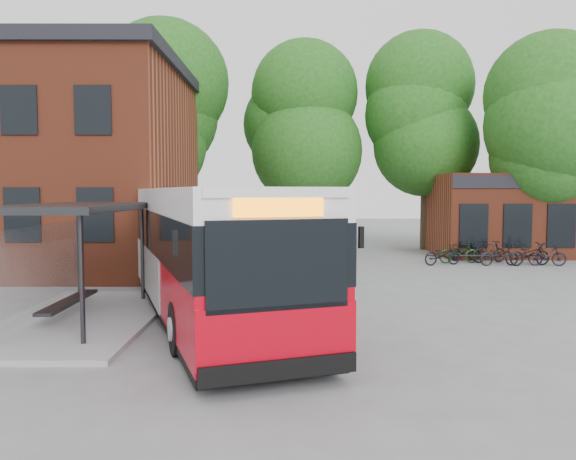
{
  "coord_description": "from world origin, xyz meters",
  "views": [
    {
      "loc": [
        0.49,
        -14.45,
        3.18
      ],
      "look_at": [
        0.53,
        2.46,
        2.0
      ],
      "focal_mm": 35.0,
      "sensor_mm": 36.0,
      "label": 1
    }
  ],
  "objects_px": {
    "bicycle_3": "(465,251)",
    "bicycle_6": "(530,254)",
    "bicycle_0": "(442,255)",
    "bicycle_2": "(459,252)",
    "bicycle_5": "(489,251)",
    "city_bus": "(204,251)",
    "bicycle_7": "(547,255)",
    "bicycle_4": "(499,255)",
    "bus_shelter": "(80,263)"
  },
  "relations": [
    {
      "from": "bicycle_3",
      "to": "bicycle_6",
      "type": "height_order",
      "value": "bicycle_6"
    },
    {
      "from": "bicycle_0",
      "to": "bicycle_6",
      "type": "distance_m",
      "value": 3.67
    },
    {
      "from": "bicycle_0",
      "to": "bicycle_3",
      "type": "distance_m",
      "value": 2.02
    },
    {
      "from": "bicycle_6",
      "to": "bicycle_2",
      "type": "bearing_deg",
      "value": 61.53
    },
    {
      "from": "bicycle_5",
      "to": "bicycle_6",
      "type": "distance_m",
      "value": 1.68
    },
    {
      "from": "bicycle_2",
      "to": "bicycle_5",
      "type": "distance_m",
      "value": 1.41
    },
    {
      "from": "city_bus",
      "to": "bicycle_5",
      "type": "distance_m",
      "value": 15.1
    },
    {
      "from": "bicycle_7",
      "to": "bicycle_0",
      "type": "bearing_deg",
      "value": 96.22
    },
    {
      "from": "bicycle_3",
      "to": "bicycle_4",
      "type": "relative_size",
      "value": 0.87
    },
    {
      "from": "bicycle_2",
      "to": "bicycle_7",
      "type": "xyz_separation_m",
      "value": [
        3.48,
        -0.91,
        -0.01
      ]
    },
    {
      "from": "bus_shelter",
      "to": "city_bus",
      "type": "distance_m",
      "value": 3.04
    },
    {
      "from": "bicycle_4",
      "to": "bicycle_6",
      "type": "height_order",
      "value": "bicycle_6"
    },
    {
      "from": "bus_shelter",
      "to": "bicycle_2",
      "type": "relative_size",
      "value": 3.86
    },
    {
      "from": "bus_shelter",
      "to": "bicycle_3",
      "type": "bearing_deg",
      "value": 42.11
    },
    {
      "from": "city_bus",
      "to": "bicycle_0",
      "type": "relative_size",
      "value": 7.39
    },
    {
      "from": "city_bus",
      "to": "bicycle_6",
      "type": "distance_m",
      "value": 15.53
    },
    {
      "from": "bicycle_5",
      "to": "bicycle_7",
      "type": "height_order",
      "value": "bicycle_5"
    },
    {
      "from": "city_bus",
      "to": "bicycle_5",
      "type": "relative_size",
      "value": 7.64
    },
    {
      "from": "bicycle_6",
      "to": "bicycle_7",
      "type": "distance_m",
      "value": 0.72
    },
    {
      "from": "bicycle_3",
      "to": "bicycle_7",
      "type": "bearing_deg",
      "value": -130.53
    },
    {
      "from": "bus_shelter",
      "to": "bicycle_6",
      "type": "distance_m",
      "value": 18.46
    },
    {
      "from": "bicycle_2",
      "to": "bicycle_0",
      "type": "bearing_deg",
      "value": 118.28
    },
    {
      "from": "city_bus",
      "to": "bicycle_3",
      "type": "distance_m",
      "value": 14.92
    },
    {
      "from": "city_bus",
      "to": "bicycle_0",
      "type": "distance_m",
      "value": 12.91
    },
    {
      "from": "bicycle_5",
      "to": "bicycle_7",
      "type": "relative_size",
      "value": 1.08
    },
    {
      "from": "bus_shelter",
      "to": "city_bus",
      "type": "height_order",
      "value": "city_bus"
    },
    {
      "from": "bus_shelter",
      "to": "bicycle_4",
      "type": "bearing_deg",
      "value": 36.09
    },
    {
      "from": "bicycle_4",
      "to": "bicycle_0",
      "type": "bearing_deg",
      "value": 77.61
    },
    {
      "from": "bicycle_4",
      "to": "bicycle_6",
      "type": "distance_m",
      "value": 1.3
    },
    {
      "from": "bicycle_2",
      "to": "bicycle_5",
      "type": "relative_size",
      "value": 1.09
    },
    {
      "from": "bus_shelter",
      "to": "bicycle_6",
      "type": "xyz_separation_m",
      "value": [
        15.33,
        10.24,
        -0.96
      ]
    },
    {
      "from": "bus_shelter",
      "to": "bicycle_6",
      "type": "relative_size",
      "value": 3.75
    },
    {
      "from": "bicycle_4",
      "to": "bicycle_2",
      "type": "bearing_deg",
      "value": 52.59
    },
    {
      "from": "bus_shelter",
      "to": "bicycle_5",
      "type": "xyz_separation_m",
      "value": [
        13.97,
        11.22,
        -0.95
      ]
    },
    {
      "from": "bicycle_2",
      "to": "bicycle_3",
      "type": "height_order",
      "value": "bicycle_2"
    },
    {
      "from": "bicycle_6",
      "to": "bicycle_7",
      "type": "xyz_separation_m",
      "value": [
        0.72,
        -0.08,
        -0.03
      ]
    },
    {
      "from": "bus_shelter",
      "to": "bicycle_7",
      "type": "bearing_deg",
      "value": 32.32
    },
    {
      "from": "bicycle_0",
      "to": "bicycle_7",
      "type": "relative_size",
      "value": 1.12
    },
    {
      "from": "bicycle_6",
      "to": "bicycle_4",
      "type": "bearing_deg",
      "value": 78.56
    },
    {
      "from": "bicycle_3",
      "to": "bicycle_5",
      "type": "height_order",
      "value": "bicycle_5"
    },
    {
      "from": "bus_shelter",
      "to": "bicycle_4",
      "type": "height_order",
      "value": "bus_shelter"
    },
    {
      "from": "bicycle_2",
      "to": "bicycle_5",
      "type": "height_order",
      "value": "bicycle_5"
    },
    {
      "from": "bicycle_0",
      "to": "bicycle_7",
      "type": "xyz_separation_m",
      "value": [
        4.38,
        -0.27,
        0.01
      ]
    },
    {
      "from": "bicycle_6",
      "to": "bicycle_7",
      "type": "height_order",
      "value": "bicycle_6"
    },
    {
      "from": "city_bus",
      "to": "bicycle_3",
      "type": "relative_size",
      "value": 8.54
    },
    {
      "from": "bus_shelter",
      "to": "bicycle_5",
      "type": "relative_size",
      "value": 4.19
    },
    {
      "from": "bus_shelter",
      "to": "bicycle_7",
      "type": "distance_m",
      "value": 19.02
    },
    {
      "from": "bicycle_2",
      "to": "bicycle_4",
      "type": "xyz_separation_m",
      "value": [
        1.46,
        -0.83,
        -0.02
      ]
    },
    {
      "from": "bicycle_0",
      "to": "bicycle_6",
      "type": "xyz_separation_m",
      "value": [
        3.66,
        -0.19,
        0.04
      ]
    },
    {
      "from": "bicycle_3",
      "to": "bicycle_4",
      "type": "xyz_separation_m",
      "value": [
        0.92,
        -1.62,
        0.0
      ]
    }
  ]
}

